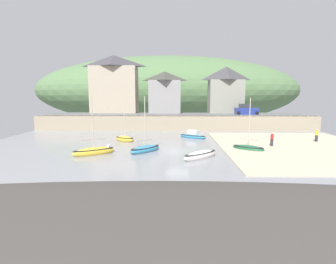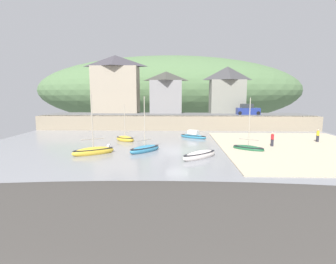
# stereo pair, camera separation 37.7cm
# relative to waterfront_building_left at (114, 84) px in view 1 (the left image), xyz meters

# --- Properties ---
(ground) EXTENTS (48.00, 41.00, 0.61)m
(ground) POSITION_rel_waterfront_building_left_xyz_m (13.63, -34.76, -7.96)
(ground) COLOR gray
(quay_seawall) EXTENTS (48.00, 9.40, 2.40)m
(quay_seawall) POSITION_rel_waterfront_building_left_xyz_m (12.23, -7.70, -6.77)
(quay_seawall) COLOR gray
(quay_seawall) RESTS_ON ground
(hillside_backdrop) EXTENTS (80.00, 44.00, 20.37)m
(hillside_backdrop) POSITION_rel_waterfront_building_left_xyz_m (9.68, 30.00, -1.00)
(hillside_backdrop) COLOR #527347
(hillside_backdrop) RESTS_ON ground
(waterfront_building_left) EXTENTS (9.27, 5.16, 11.28)m
(waterfront_building_left) POSITION_rel_waterfront_building_left_xyz_m (0.00, 0.00, 0.00)
(waterfront_building_left) COLOR tan
(waterfront_building_left) RESTS_ON ground
(waterfront_building_centre) EXTENTS (6.41, 5.96, 8.11)m
(waterfront_building_centre) POSITION_rel_waterfront_building_left_xyz_m (10.08, -0.00, -1.60)
(waterfront_building_centre) COLOR gray
(waterfront_building_centre) RESTS_ON ground
(waterfront_building_right) EXTENTS (6.92, 4.68, 9.04)m
(waterfront_building_right) POSITION_rel_waterfront_building_left_xyz_m (22.16, 0.00, -1.10)
(waterfront_building_right) COLOR gray
(waterfront_building_right) RESTS_ON ground
(rowboat_small_beached) EXTENTS (3.64, 3.09, 5.92)m
(rowboat_small_beached) POSITION_rel_waterfront_building_left_xyz_m (20.08, -24.62, -7.87)
(rowboat_small_beached) COLOR #205937
(rowboat_small_beached) RESTS_ON ground
(sailboat_nearest_shore) EXTENTS (3.10, 2.64, 4.93)m
(sailboat_nearest_shore) POSITION_rel_waterfront_building_left_xyz_m (5.38, -19.26, -7.83)
(sailboat_nearest_shore) COLOR gold
(sailboat_nearest_shore) RESTS_ON ground
(sailboat_far_left) EXTENTS (3.92, 3.68, 0.97)m
(sailboat_far_left) POSITION_rel_waterfront_building_left_xyz_m (14.39, -28.51, -7.83)
(sailboat_far_left) COLOR silver
(sailboat_far_left) RESTS_ON ground
(fishing_boat_green) EXTENTS (3.59, 3.81, 6.10)m
(fishing_boat_green) POSITION_rel_waterfront_building_left_xyz_m (8.77, -25.74, -7.82)
(fishing_boat_green) COLOR teal
(fishing_boat_green) RESTS_ON ground
(sailboat_tall_mast) EXTENTS (3.99, 3.09, 1.26)m
(sailboat_tall_mast) POSITION_rel_waterfront_building_left_xyz_m (14.53, -16.54, -7.82)
(sailboat_tall_mast) COLOR teal
(sailboat_tall_mast) RESTS_ON ground
(motorboat_with_cabin) EXTENTS (4.25, 3.26, 6.34)m
(motorboat_with_cabin) POSITION_rel_waterfront_building_left_xyz_m (3.62, -27.12, -7.80)
(motorboat_with_cabin) COLOR gold
(motorboat_with_cabin) RESTS_ON ground
(parked_car_near_slipway) EXTENTS (4.12, 1.82, 1.95)m
(parked_car_near_slipway) POSITION_rel_waterfront_building_left_xyz_m (25.18, -4.50, -4.92)
(parked_car_near_slipway) COLOR navy
(parked_car_near_slipway) RESTS_ON ground
(person_on_slipway) EXTENTS (0.34, 0.34, 1.62)m
(person_on_slipway) POSITION_rel_waterfront_building_left_xyz_m (23.32, -22.76, -7.14)
(person_on_slipway) COLOR #282833
(person_on_slipway) RESTS_ON ground
(person_near_water) EXTENTS (0.34, 0.34, 1.62)m
(person_near_water) POSITION_rel_waterfront_building_left_xyz_m (30.12, -19.69, -7.14)
(person_near_water) COLOR #282833
(person_near_water) RESTS_ON ground
(mooring_buoy) EXTENTS (0.55, 0.55, 0.55)m
(mooring_buoy) POSITION_rel_waterfront_building_left_xyz_m (4.39, -23.70, -7.96)
(mooring_buoy) COLOR silver
(mooring_buoy) RESTS_ON ground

